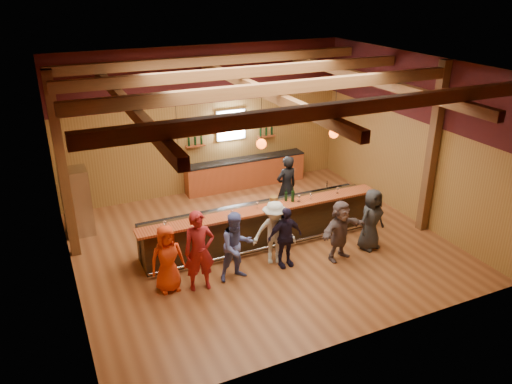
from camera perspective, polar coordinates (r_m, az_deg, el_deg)
room at (r=11.63m, az=0.50°, el=8.01°), size 9.04×9.00×4.52m
bar_counter at (r=12.70m, az=0.35°, el=-3.66°), size 6.30×1.07×1.11m
back_bar_cabinet at (r=16.14m, az=-1.17°, el=2.25°), size 4.00×0.52×0.95m
window at (r=15.69m, az=-2.91°, el=7.67°), size 0.95×0.09×0.95m
framed_pictures at (r=16.00m, az=0.01°, el=8.19°), size 5.35×0.05×0.45m
wine_shelves at (r=15.76m, az=-2.78°, el=6.11°), size 3.00×0.18×0.30m
pendant_lights at (r=11.73m, az=0.61°, el=5.56°), size 4.24×0.24×1.37m
stainless_fridge at (r=13.82m, az=-19.82°, el=-1.07°), size 0.70×0.70×1.80m
customer_orange at (r=10.90m, az=-10.10°, el=-7.51°), size 0.77×0.53×1.53m
customer_redvest at (r=10.78m, az=-6.49°, el=-6.74°), size 0.71×0.51×1.83m
customer_denim at (r=11.10m, az=-2.23°, el=-6.23°), size 0.83×0.66×1.63m
customer_white at (r=11.72m, az=2.12°, el=-4.66°), size 1.15×0.88×1.58m
customer_navy at (r=11.62m, az=3.33°, el=-5.19°), size 0.89×0.39×1.50m
customer_brown at (r=12.05m, az=9.59°, el=-4.35°), size 1.47×0.77×1.51m
customer_dark at (r=12.64m, az=13.04°, el=-3.07°), size 0.88×0.68×1.59m
bartender at (r=13.95m, az=3.51°, el=0.60°), size 0.71×0.52×1.81m
ice_bucket at (r=12.31m, az=2.03°, el=-1.00°), size 0.20×0.20×0.22m
bottle_a at (r=12.50m, az=4.23°, el=-0.47°), size 0.08×0.08×0.37m
bottle_b at (r=12.53m, az=3.45°, el=-0.49°), size 0.07×0.07×0.32m
glass_a at (r=11.32m, az=-10.36°, el=-3.50°), size 0.09×0.09×0.20m
glass_b at (r=11.53m, az=-7.06°, el=-2.91°), size 0.07×0.07×0.16m
glass_c at (r=11.51m, az=-6.62°, el=-2.84°), size 0.08×0.08×0.19m
glass_d at (r=11.72m, az=-2.73°, el=-2.30°), size 0.07×0.07×0.16m
glass_e at (r=12.10m, az=0.18°, el=-1.33°), size 0.08×0.08×0.18m
glass_f at (r=12.51m, az=4.94°, el=-0.52°), size 0.09×0.09×0.19m
glass_g at (r=12.69m, az=6.27°, el=-0.32°), size 0.07×0.07×0.16m
glass_h at (r=13.13m, az=9.32°, el=0.37°), size 0.08×0.08×0.17m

